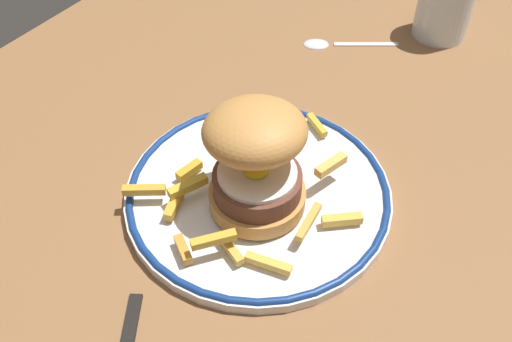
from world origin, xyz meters
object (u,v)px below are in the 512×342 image
object	(u,v)px
dinner_plate	(256,196)
spoon	(327,43)
water_glass	(443,11)
burger	(256,157)

from	to	relation	value
dinner_plate	spoon	bearing A→B (deg)	15.05
water_glass	spoon	xyz separation A→B (cm)	(-11.33, 11.89, -3.34)
dinner_plate	spoon	distance (cm)	30.74
water_glass	spoon	distance (cm)	16.76
burger	water_glass	distance (cm)	42.04
spoon	water_glass	bearing A→B (deg)	-46.39
burger	water_glass	xyz separation A→B (cm)	(41.73, -3.45, -3.80)
water_glass	spoon	world-z (taller)	water_glass
dinner_plate	spoon	xyz separation A→B (cm)	(29.69, 7.98, -0.48)
burger	dinner_plate	bearing A→B (deg)	32.99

